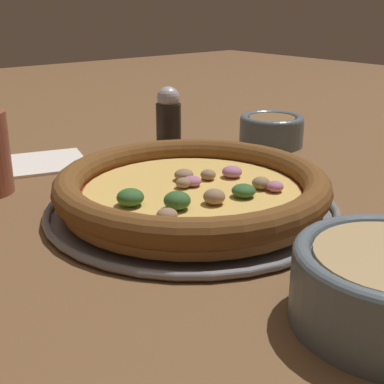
{
  "coord_description": "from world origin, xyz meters",
  "views": [
    {
      "loc": [
        -0.45,
        0.37,
        0.23
      ],
      "look_at": [
        0.0,
        0.0,
        0.02
      ],
      "focal_mm": 50.0,
      "sensor_mm": 36.0,
      "label": 1
    }
  ],
  "objects_px": {
    "napkin": "(41,162)",
    "pepper_shaker": "(169,120)",
    "fork": "(93,156)",
    "pizza_tray": "(192,208)",
    "pizza": "(192,188)",
    "bowl_far": "(272,129)"
  },
  "relations": [
    {
      "from": "napkin",
      "to": "pepper_shaker",
      "type": "height_order",
      "value": "pepper_shaker"
    },
    {
      "from": "fork",
      "to": "pepper_shaker",
      "type": "relative_size",
      "value": 1.75
    },
    {
      "from": "fork",
      "to": "pepper_shaker",
      "type": "bearing_deg",
      "value": 155.65
    },
    {
      "from": "pizza_tray",
      "to": "fork",
      "type": "relative_size",
      "value": 1.85
    },
    {
      "from": "pizza_tray",
      "to": "fork",
      "type": "xyz_separation_m",
      "value": [
        0.27,
        -0.03,
        -0.0
      ]
    },
    {
      "from": "fork",
      "to": "napkin",
      "type": "bearing_deg",
      "value": -14.03
    },
    {
      "from": "pizza",
      "to": "napkin",
      "type": "distance_m",
      "value": 0.3
    },
    {
      "from": "pizza",
      "to": "pepper_shaker",
      "type": "relative_size",
      "value": 3.0
    },
    {
      "from": "pizza_tray",
      "to": "bowl_far",
      "type": "distance_m",
      "value": 0.33
    },
    {
      "from": "pizza",
      "to": "pepper_shaker",
      "type": "distance_m",
      "value": 0.27
    },
    {
      "from": "pizza_tray",
      "to": "pizza",
      "type": "height_order",
      "value": "pizza"
    },
    {
      "from": "pizza",
      "to": "bowl_far",
      "type": "relative_size",
      "value": 2.96
    },
    {
      "from": "pizza_tray",
      "to": "bowl_far",
      "type": "xyz_separation_m",
      "value": [
        0.15,
        -0.3,
        0.02
      ]
    },
    {
      "from": "pizza_tray",
      "to": "fork",
      "type": "distance_m",
      "value": 0.28
    },
    {
      "from": "bowl_far",
      "to": "napkin",
      "type": "bearing_deg",
      "value": 67.25
    },
    {
      "from": "pizza_tray",
      "to": "napkin",
      "type": "xyz_separation_m",
      "value": [
        0.29,
        0.05,
        -0.0
      ]
    },
    {
      "from": "pizza",
      "to": "pepper_shaker",
      "type": "bearing_deg",
      "value": -31.68
    },
    {
      "from": "pizza",
      "to": "napkin",
      "type": "bearing_deg",
      "value": 10.21
    },
    {
      "from": "pizza",
      "to": "fork",
      "type": "bearing_deg",
      "value": -5.48
    },
    {
      "from": "bowl_far",
      "to": "fork",
      "type": "bearing_deg",
      "value": 64.65
    },
    {
      "from": "napkin",
      "to": "bowl_far",
      "type": "bearing_deg",
      "value": -112.75
    },
    {
      "from": "pizza",
      "to": "napkin",
      "type": "relative_size",
      "value": 1.97
    }
  ]
}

